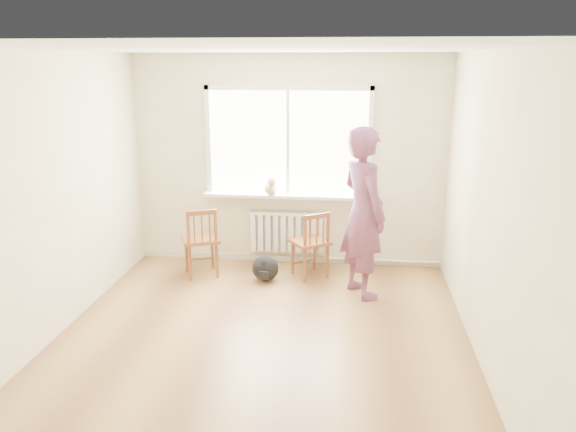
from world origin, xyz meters
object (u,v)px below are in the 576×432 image
(cat, at_px, (271,187))
(backpack, at_px, (265,268))
(chair_left, at_px, (201,242))
(chair_right, at_px, (312,244))
(person, at_px, (363,213))

(cat, xyz_separation_m, backpack, (0.00, -0.54, -0.90))
(backpack, bearing_deg, cat, 90.24)
(chair_left, height_order, backpack, chair_left)
(chair_right, bearing_deg, chair_left, -29.24)
(person, relative_size, cat, 4.90)
(chair_right, bearing_deg, backpack, -15.24)
(cat, bearing_deg, chair_right, -46.56)
(backpack, bearing_deg, chair_left, 174.73)
(person, relative_size, backpack, 5.94)
(chair_left, xyz_separation_m, cat, (0.81, 0.47, 0.61))
(chair_right, distance_m, cat, 0.91)
(chair_right, height_order, person, person)
(chair_right, height_order, cat, cat)
(chair_right, height_order, backpack, chair_right)
(chair_left, relative_size, person, 0.46)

